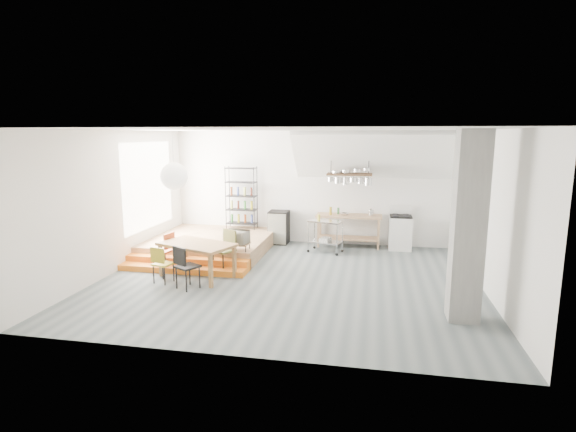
% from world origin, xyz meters
% --- Properties ---
extents(floor, '(8.00, 8.00, 0.00)m').
position_xyz_m(floor, '(0.00, 0.00, 0.00)').
color(floor, '#535D60').
rests_on(floor, ground).
extents(wall_back, '(8.00, 0.04, 3.20)m').
position_xyz_m(wall_back, '(0.00, 3.50, 1.60)').
color(wall_back, silver).
rests_on(wall_back, ground).
extents(wall_left, '(0.04, 7.00, 3.20)m').
position_xyz_m(wall_left, '(-4.00, 0.00, 1.60)').
color(wall_left, silver).
rests_on(wall_left, ground).
extents(wall_right, '(0.04, 7.00, 3.20)m').
position_xyz_m(wall_right, '(4.00, 0.00, 1.60)').
color(wall_right, silver).
rests_on(wall_right, ground).
extents(ceiling, '(8.00, 7.00, 0.02)m').
position_xyz_m(ceiling, '(0.00, 0.00, 3.20)').
color(ceiling, white).
rests_on(ceiling, wall_back).
extents(slope_ceiling, '(4.40, 1.44, 1.32)m').
position_xyz_m(slope_ceiling, '(1.80, 2.90, 2.55)').
color(slope_ceiling, white).
rests_on(slope_ceiling, wall_back).
extents(window_pane, '(0.02, 2.50, 2.20)m').
position_xyz_m(window_pane, '(-3.98, 1.50, 1.80)').
color(window_pane, white).
rests_on(window_pane, wall_left).
extents(platform, '(3.00, 3.00, 0.40)m').
position_xyz_m(platform, '(-2.50, 2.00, 0.20)').
color(platform, '#8D6646').
rests_on(platform, ground).
extents(step_lower, '(3.00, 0.35, 0.13)m').
position_xyz_m(step_lower, '(-2.50, 0.05, 0.07)').
color(step_lower, orange).
rests_on(step_lower, ground).
extents(step_upper, '(3.00, 0.35, 0.27)m').
position_xyz_m(step_upper, '(-2.50, 0.40, 0.13)').
color(step_upper, orange).
rests_on(step_upper, ground).
extents(concrete_column, '(0.50, 0.50, 3.20)m').
position_xyz_m(concrete_column, '(3.30, -1.50, 1.60)').
color(concrete_column, slate).
rests_on(concrete_column, ground).
extents(kitchen_counter, '(1.80, 0.60, 0.91)m').
position_xyz_m(kitchen_counter, '(1.10, 3.15, 0.63)').
color(kitchen_counter, '#8D6646').
rests_on(kitchen_counter, ground).
extents(stove, '(0.60, 0.60, 1.18)m').
position_xyz_m(stove, '(2.50, 3.16, 0.48)').
color(stove, white).
rests_on(stove, ground).
extents(pot_rack, '(1.20, 0.50, 1.43)m').
position_xyz_m(pot_rack, '(1.13, 2.92, 1.98)').
color(pot_rack, '#3A2717').
rests_on(pot_rack, ceiling).
extents(wire_shelving, '(0.88, 0.38, 1.80)m').
position_xyz_m(wire_shelving, '(-2.00, 3.20, 1.33)').
color(wire_shelving, black).
rests_on(wire_shelving, platform).
extents(microwave_shelf, '(0.60, 0.40, 0.16)m').
position_xyz_m(microwave_shelf, '(-1.40, 0.75, 0.55)').
color(microwave_shelf, '#8D6646').
rests_on(microwave_shelf, platform).
extents(paper_lantern, '(0.60, 0.60, 0.60)m').
position_xyz_m(paper_lantern, '(-2.57, 0.02, 2.20)').
color(paper_lantern, white).
rests_on(paper_lantern, ceiling).
extents(dining_table, '(1.83, 1.43, 0.77)m').
position_xyz_m(dining_table, '(-2.01, -0.20, 0.68)').
color(dining_table, olive).
rests_on(dining_table, ground).
extents(chair_mustard, '(0.44, 0.44, 0.80)m').
position_xyz_m(chair_mustard, '(-2.59, -0.75, 0.48)').
color(chair_mustard, gold).
rests_on(chair_mustard, ground).
extents(chair_black, '(0.56, 0.56, 0.90)m').
position_xyz_m(chair_black, '(-1.95, -1.00, 0.54)').
color(chair_black, black).
rests_on(chair_black, ground).
extents(chair_olive, '(0.59, 0.59, 0.94)m').
position_xyz_m(chair_olive, '(-1.54, 0.41, 0.56)').
color(chair_olive, brown).
rests_on(chair_olive, ground).
extents(chair_red, '(0.47, 0.47, 0.88)m').
position_xyz_m(chair_red, '(-2.92, 0.17, 0.53)').
color(chair_red, '#B7451A').
rests_on(chair_red, ground).
extents(rolling_cart, '(0.97, 0.70, 0.86)m').
position_xyz_m(rolling_cart, '(0.53, 2.43, 0.56)').
color(rolling_cart, silver).
rests_on(rolling_cart, ground).
extents(mini_fridge, '(0.55, 0.55, 0.94)m').
position_xyz_m(mini_fridge, '(-0.90, 3.20, 0.47)').
color(mini_fridge, black).
rests_on(mini_fridge, ground).
extents(microwave, '(0.62, 0.48, 0.31)m').
position_xyz_m(microwave, '(-1.40, 0.75, 0.72)').
color(microwave, beige).
rests_on(microwave, microwave_shelf).
extents(bowl, '(0.27, 0.27, 0.06)m').
position_xyz_m(bowl, '(0.98, 3.10, 0.94)').
color(bowl, silver).
rests_on(bowl, kitchen_counter).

